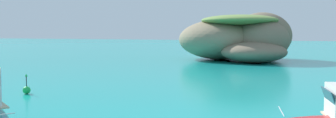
# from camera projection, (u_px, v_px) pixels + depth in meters

# --- Properties ---
(islet_large) EXTENTS (20.70, 20.74, 7.74)m
(islet_large) POSITION_uv_depth(u_px,v_px,m) (241.00, 39.00, 61.18)
(islet_large) COLOR #756651
(islet_large) RESTS_ON ground
(channel_buoy) EXTENTS (0.56, 0.56, 1.48)m
(channel_buoy) POSITION_uv_depth(u_px,v_px,m) (27.00, 89.00, 27.70)
(channel_buoy) COLOR green
(channel_buoy) RESTS_ON ground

